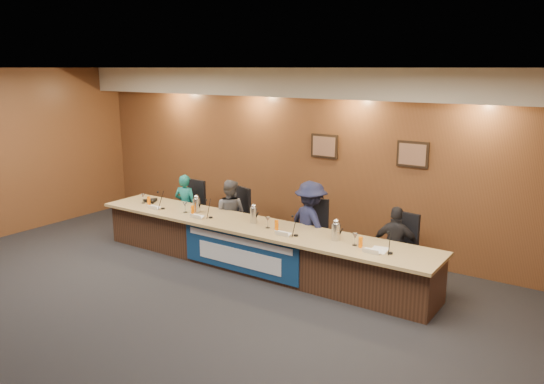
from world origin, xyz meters
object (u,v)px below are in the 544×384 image
at_px(office_chair_a, 190,212).
at_px(speakerphone, 151,201).
at_px(dais_body, 254,247).
at_px(office_chair_d, 398,254).
at_px(office_chair_c, 313,237).
at_px(carafe_left, 197,205).
at_px(banner, 239,252).
at_px(office_chair_b, 233,221).
at_px(carafe_right, 336,232).
at_px(panelist_a, 186,206).
at_px(panelist_c, 311,224).
at_px(panelist_d, 396,247).
at_px(panelist_b, 230,214).
at_px(carafe_mid, 254,215).

distance_m(office_chair_a, speakerphone, 0.78).
bearing_deg(dais_body, office_chair_d, 16.92).
bearing_deg(office_chair_c, carafe_left, 179.36).
relative_size(banner, office_chair_c, 4.58).
distance_m(office_chair_b, carafe_right, 2.56).
height_order(dais_body, office_chair_d, dais_body).
relative_size(dais_body, panelist_a, 4.87).
xyz_separation_m(banner, office_chair_d, (2.18, 1.08, 0.10)).
height_order(panelist_c, panelist_d, panelist_c).
bearing_deg(office_chair_d, panelist_b, -169.64).
bearing_deg(office_chair_d, speakerphone, -163.89).
relative_size(panelist_c, office_chair_a, 2.98).
distance_m(banner, carafe_left, 1.39).
relative_size(dais_body, banner, 2.73).
distance_m(office_chair_d, carafe_left, 3.50).
xyz_separation_m(banner, panelist_d, (2.18, 0.98, 0.23)).
xyz_separation_m(panelist_c, carafe_left, (-1.96, -0.56, 0.16)).
height_order(office_chair_d, speakerphone, speakerphone).
bearing_deg(carafe_right, speakerphone, 179.03).
bearing_deg(panelist_c, panelist_b, 22.19).
distance_m(panelist_a, panelist_c, 2.76).
bearing_deg(banner, carafe_left, 161.46).
xyz_separation_m(banner, carafe_right, (1.48, 0.40, 0.50)).
relative_size(banner, panelist_b, 1.75).
bearing_deg(carafe_left, panelist_c, 16.05).
bearing_deg(office_chair_b, dais_body, -18.87).
distance_m(carafe_left, carafe_right, 2.72).
bearing_deg(panelist_b, panelist_a, -13.92).
xyz_separation_m(dais_body, panelist_d, (2.18, 0.56, 0.26)).
bearing_deg(office_chair_b, office_chair_c, 15.83).
distance_m(panelist_b, carafe_mid, 1.10).
bearing_deg(dais_body, panelist_a, 164.56).
bearing_deg(speakerphone, panelist_b, 19.24).
relative_size(office_chair_d, carafe_left, 1.98).
xyz_separation_m(panelist_c, office_chair_b, (-1.68, 0.10, -0.24)).
height_order(office_chair_c, office_chair_d, same).
relative_size(panelist_d, speakerphone, 3.84).
bearing_deg(office_chair_b, panelist_b, -74.17).
bearing_deg(panelist_a, dais_body, 150.36).
relative_size(banner, panelist_d, 1.79).
xyz_separation_m(dais_body, carafe_right, (1.48, -0.02, 0.53)).
distance_m(panelist_a, speakerphone, 0.66).
bearing_deg(carafe_left, office_chair_a, 140.36).
xyz_separation_m(dais_body, banner, (0.00, -0.41, 0.03)).
xyz_separation_m(panelist_d, carafe_mid, (-2.20, -0.54, 0.26)).
bearing_deg(carafe_left, banner, -18.54).
height_order(panelist_a, office_chair_c, panelist_a).
height_order(panelist_d, office_chair_c, panelist_d).
bearing_deg(dais_body, speakerphone, 178.83).
distance_m(panelist_c, carafe_mid, 0.94).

